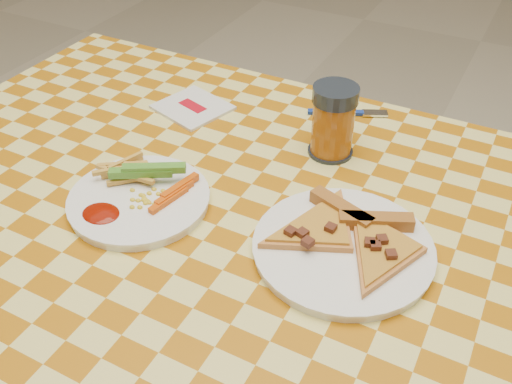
% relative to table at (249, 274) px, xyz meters
% --- Properties ---
extents(table, '(1.28, 0.88, 0.76)m').
position_rel_table_xyz_m(table, '(0.00, 0.00, 0.00)').
color(table, silver).
rests_on(table, ground).
extents(plate_left, '(0.21, 0.21, 0.01)m').
position_rel_table_xyz_m(plate_left, '(-0.17, -0.01, 0.08)').
color(plate_left, white).
rests_on(plate_left, table).
extents(plate_right, '(0.29, 0.29, 0.01)m').
position_rel_table_xyz_m(plate_right, '(0.12, 0.03, 0.08)').
color(plate_right, white).
rests_on(plate_right, table).
extents(fries_veggies, '(0.17, 0.15, 0.04)m').
position_rel_table_xyz_m(fries_veggies, '(-0.18, 0.00, 0.10)').
color(fries_veggies, gold).
rests_on(fries_veggies, plate_left).
extents(pizza_slices, '(0.27, 0.22, 0.02)m').
position_rel_table_xyz_m(pizza_slices, '(0.13, 0.04, 0.09)').
color(pizza_slices, '#D68C42').
rests_on(pizza_slices, plate_right).
extents(drink_glass, '(0.07, 0.07, 0.12)m').
position_rel_table_xyz_m(drink_glass, '(0.02, 0.24, 0.13)').
color(drink_glass, black).
rests_on(drink_glass, table).
extents(napkin, '(0.15, 0.14, 0.01)m').
position_rel_table_xyz_m(napkin, '(-0.25, 0.26, 0.08)').
color(napkin, white).
rests_on(napkin, table).
extents(fork, '(0.14, 0.07, 0.01)m').
position_rel_table_xyz_m(fork, '(0.01, 0.37, 0.08)').
color(fork, navy).
rests_on(fork, table).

